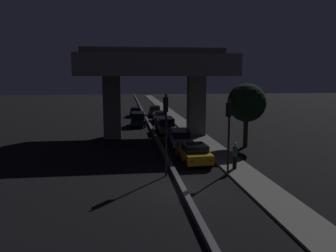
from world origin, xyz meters
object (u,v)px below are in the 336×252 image
at_px(traffic_light_right_of_median, 229,123).
at_px(car_silver_second, 180,138).
at_px(traffic_light_left_of_median, 166,121).
at_px(car_grey_third, 166,125).
at_px(car_grey_fourth, 160,116).
at_px(street_lamp, 185,89).
at_px(motorcycle_red_filtering_near, 177,152).
at_px(car_dark_blue_lead_oncoming, 138,119).
at_px(car_taxi_yellow_lead, 194,153).
at_px(pedestrian_on_sidewalk, 235,155).
at_px(car_dark_red_fifth, 155,111).
at_px(car_black_second_oncoming, 135,112).
at_px(motorcycle_blue_filtering_far, 156,126).
at_px(motorcycle_black_filtering_mid, 168,139).

relative_size(traffic_light_right_of_median, car_silver_second, 1.01).
xyz_separation_m(traffic_light_left_of_median, car_grey_third, (2.02, 16.31, -2.68)).
xyz_separation_m(traffic_light_right_of_median, car_grey_fourth, (-1.81, 25.15, -2.57)).
xyz_separation_m(street_lamp, car_grey_fourth, (-2.14, 7.83, -4.13)).
bearing_deg(motorcycle_red_filtering_near, traffic_light_left_of_median, 158.67).
xyz_separation_m(traffic_light_left_of_median, car_dark_blue_lead_oncoming, (-0.94, 21.59, -2.67)).
xyz_separation_m(street_lamp, car_taxi_yellow_lead, (-2.00, -14.49, -4.18)).
bearing_deg(pedestrian_on_sidewalk, car_dark_red_fifth, 94.85).
bearing_deg(car_dark_blue_lead_oncoming, car_silver_second, 16.80).
bearing_deg(car_dark_blue_lead_oncoming, pedestrian_on_sidewalk, 17.54).
distance_m(traffic_light_left_of_median, motorcycle_red_filtering_near, 5.12).
bearing_deg(car_taxi_yellow_lead, car_dark_red_fifth, -2.18).
height_order(car_black_second_oncoming, motorcycle_red_filtering_near, motorcycle_red_filtering_near).
bearing_deg(car_dark_blue_lead_oncoming, traffic_light_left_of_median, 4.67).
bearing_deg(motorcycle_blue_filtering_far, car_dark_blue_lead_oncoming, 30.98).
relative_size(traffic_light_left_of_median, car_grey_fourth, 1.11).
height_order(motorcycle_black_filtering_mid, motorcycle_blue_filtering_far, motorcycle_blue_filtering_far).
distance_m(car_dark_red_fifth, car_black_second_oncoming, 3.12).
xyz_separation_m(car_grey_third, motorcycle_blue_filtering_far, (-1.00, 1.44, -0.33)).
height_order(traffic_light_right_of_median, car_taxi_yellow_lead, traffic_light_right_of_median).
relative_size(car_taxi_yellow_lead, car_grey_fourth, 0.86).
bearing_deg(car_dark_red_fifth, motorcycle_blue_filtering_far, 177.40).
bearing_deg(street_lamp, car_taxi_yellow_lead, -97.87).
bearing_deg(car_dark_blue_lead_oncoming, street_lamp, 53.87).
distance_m(street_lamp, car_grey_fourth, 9.11).
distance_m(traffic_light_left_of_median, car_dark_blue_lead_oncoming, 21.78).
bearing_deg(pedestrian_on_sidewalk, motorcycle_red_filtering_near, 135.79).
bearing_deg(car_dark_red_fifth, car_taxi_yellow_lead, -177.40).
relative_size(traffic_light_left_of_median, car_black_second_oncoming, 1.20).
bearing_deg(car_silver_second, motorcycle_red_filtering_near, 171.14).
relative_size(street_lamp, car_grey_fourth, 1.74).
relative_size(traffic_light_left_of_median, traffic_light_right_of_median, 1.08).
bearing_deg(traffic_light_right_of_median, motorcycle_blue_filtering_far, 99.96).
distance_m(car_dark_red_fifth, motorcycle_black_filtering_mid, 22.39).
distance_m(traffic_light_right_of_median, pedestrian_on_sidewalk, 2.48).
xyz_separation_m(car_dark_red_fifth, pedestrian_on_sidewalk, (2.67, -31.40, 0.18)).
distance_m(car_taxi_yellow_lead, car_grey_fourth, 22.32).
bearing_deg(motorcycle_blue_filtering_far, traffic_light_left_of_median, -179.37).
distance_m(motorcycle_black_filtering_mid, pedestrian_on_sidewalk, 9.67).
bearing_deg(car_grey_fourth, motorcycle_red_filtering_near, 178.13).
distance_m(traffic_light_right_of_median, street_lamp, 17.39).
xyz_separation_m(traffic_light_right_of_median, car_silver_second, (-1.74, 8.80, -2.55)).
bearing_deg(car_silver_second, car_dark_red_fifth, 3.33).
height_order(car_taxi_yellow_lead, pedestrian_on_sidewalk, pedestrian_on_sidewalk).
relative_size(car_grey_third, car_dark_red_fifth, 1.17).
xyz_separation_m(car_grey_fourth, car_dark_red_fifth, (-0.16, 6.82, 0.08)).
relative_size(traffic_light_left_of_median, motorcycle_black_filtering_mid, 2.91).
bearing_deg(motorcycle_black_filtering_mid, street_lamp, -25.53).
distance_m(car_dark_blue_lead_oncoming, pedestrian_on_sidewalk, 21.80).
bearing_deg(motorcycle_blue_filtering_far, motorcycle_red_filtering_near, -174.55).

